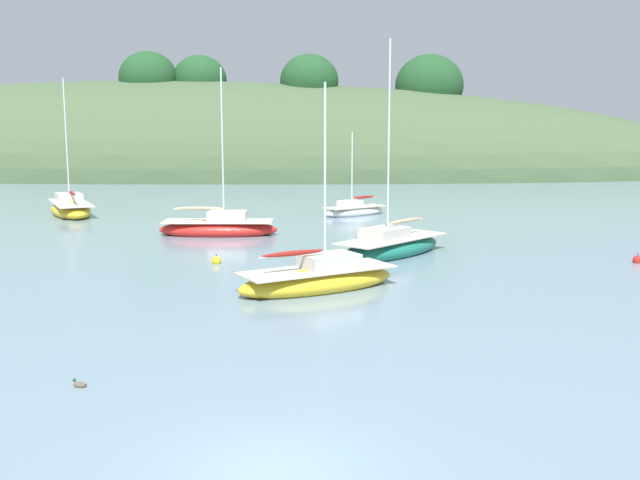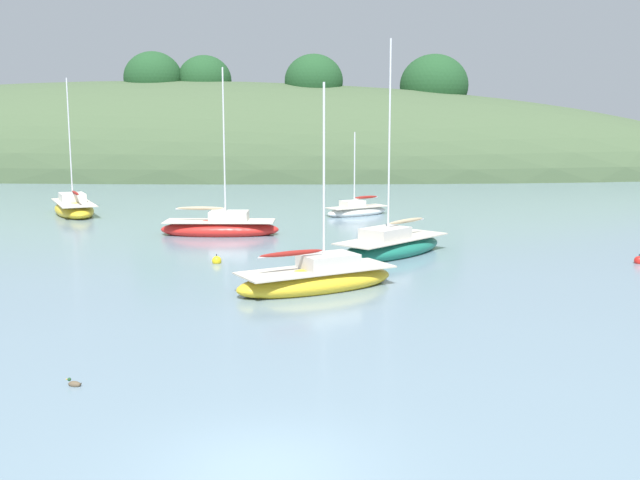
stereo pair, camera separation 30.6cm
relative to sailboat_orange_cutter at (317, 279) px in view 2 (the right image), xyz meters
name	(u,v)px [view 2 (the right image)]	position (x,y,z in m)	size (l,w,h in m)	color
ground_plane	(262,471)	(-0.15, -15.27, -0.41)	(400.00, 400.00, 0.00)	slate
far_shoreline_hill	(156,172)	(-25.07, 66.96, -0.25)	(150.00, 36.00, 27.16)	#425638
sailboat_orange_cutter	(317,279)	(0.00, 0.00, 0.00)	(6.90, 5.57, 8.20)	gold
sailboat_blue_center	(221,228)	(-6.46, 13.93, 0.01)	(6.99, 2.63, 9.80)	red
sailboat_white_near	(357,210)	(1.42, 23.66, -0.08)	(4.96, 4.34, 6.01)	white
sailboat_grey_yawl	(392,247)	(3.21, 7.69, 0.02)	(6.37, 7.02, 10.61)	#196B56
sailboat_navy_dinghy	(74,208)	(-18.71, 22.91, 0.04)	(5.80, 7.71, 9.83)	gold
mooring_buoy_inner	(217,261)	(-4.98, 5.14, -0.29)	(0.44, 0.44, 0.54)	yellow
mooring_buoy_channel	(639,261)	(14.60, 6.18, -0.29)	(0.44, 0.44, 0.54)	red
duck_lead	(74,384)	(-5.39, -11.03, -0.36)	(0.42, 0.26, 0.24)	brown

